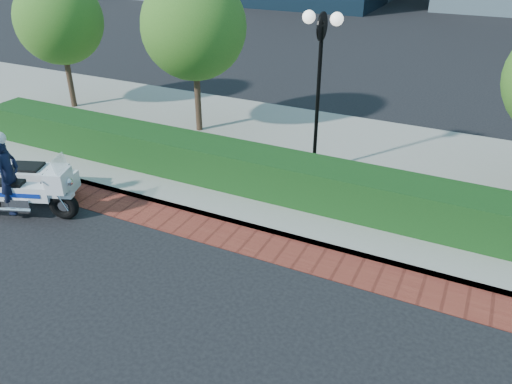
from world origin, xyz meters
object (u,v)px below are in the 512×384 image
at_px(tree_b, 194,27).
at_px(police_motorcycle, 25,182).
at_px(lamppost, 320,70).
at_px(tree_a, 59,21).

xyz_separation_m(tree_b, police_motorcycle, (-1.11, -6.06, -2.70)).
distance_m(lamppost, tree_a, 10.09).
xyz_separation_m(tree_a, tree_b, (5.50, 0.00, 0.21)).
bearing_deg(police_motorcycle, tree_a, 105.44).
height_order(lamppost, tree_b, tree_b).
relative_size(lamppost, tree_b, 0.86).
bearing_deg(tree_a, police_motorcycle, -54.08).
bearing_deg(tree_a, tree_b, 0.00).
bearing_deg(police_motorcycle, lamppost, 19.83).
xyz_separation_m(lamppost, police_motorcycle, (-5.61, -4.76, -2.22)).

